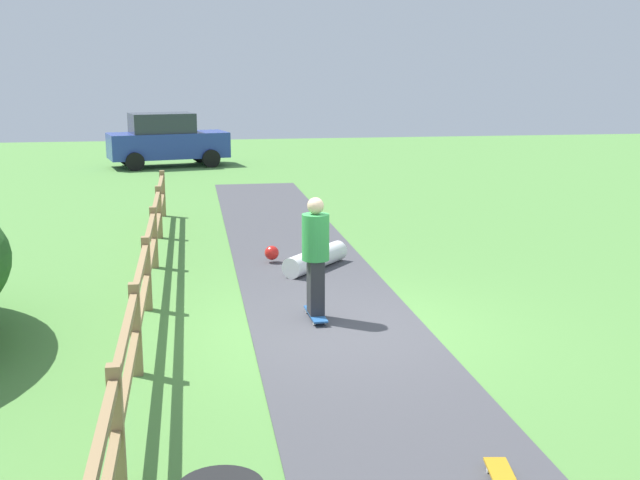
# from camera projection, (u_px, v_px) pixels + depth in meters

# --- Properties ---
(ground_plane) EXTENTS (60.00, 60.00, 0.00)m
(ground_plane) POSITION_uv_depth(u_px,v_px,m) (338.00, 328.00, 10.87)
(ground_plane) COLOR #568E42
(asphalt_path) EXTENTS (2.40, 28.00, 0.02)m
(asphalt_path) POSITION_uv_depth(u_px,v_px,m) (338.00, 327.00, 10.87)
(asphalt_path) COLOR #47474C
(asphalt_path) RESTS_ON ground_plane
(wooden_fence) EXTENTS (0.12, 18.12, 1.10)m
(wooden_fence) POSITION_uv_depth(u_px,v_px,m) (142.00, 289.00, 10.32)
(wooden_fence) COLOR #997A51
(wooden_fence) RESTS_ON ground_plane
(skater_riding) EXTENTS (0.39, 0.81, 1.73)m
(skater_riding) POSITION_uv_depth(u_px,v_px,m) (316.00, 252.00, 11.01)
(skater_riding) COLOR #265999
(skater_riding) RESTS_ON asphalt_path
(skater_fallen) EXTENTS (1.51, 1.48, 0.36)m
(skater_fallen) POSITION_uv_depth(u_px,v_px,m) (312.00, 259.00, 14.01)
(skater_fallen) COLOR white
(skater_fallen) RESTS_ON asphalt_path
(parked_car_blue) EXTENTS (4.47, 2.68, 1.92)m
(parked_car_blue) POSITION_uv_depth(u_px,v_px,m) (167.00, 140.00, 28.68)
(parked_car_blue) COLOR #283D99
(parked_car_blue) RESTS_ON ground_plane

